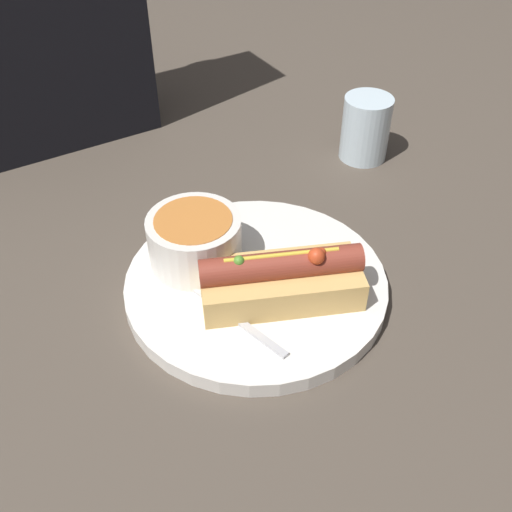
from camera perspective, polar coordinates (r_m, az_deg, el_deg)
The scene contains 6 objects.
ground_plane at distance 0.68m, azimuth 0.00°, elevation -3.25°, with size 4.00×4.00×0.00m, color #4C4238.
dinner_plate at distance 0.67m, azimuth 0.00°, elevation -2.69°, with size 0.29×0.29×0.02m.
hot_dog at distance 0.63m, azimuth 2.41°, elevation -2.17°, with size 0.18×0.13×0.07m.
soup_bowl at distance 0.67m, azimuth -5.87°, elevation 1.69°, with size 0.10×0.10×0.06m.
spoon at distance 0.65m, azimuth -5.47°, elevation -3.28°, with size 0.06×0.18×0.01m.
drinking_glass at distance 0.89m, azimuth 10.39°, elevation 11.88°, with size 0.07×0.07×0.09m.
Camera 1 is at (-0.25, -0.41, 0.47)m, focal length 42.00 mm.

